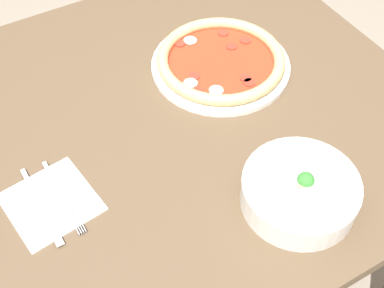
{
  "coord_description": "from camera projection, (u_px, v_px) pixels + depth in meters",
  "views": [
    {
      "loc": [
        0.36,
        0.7,
        1.59
      ],
      "look_at": [
        0.02,
        0.11,
        0.78
      ],
      "focal_mm": 50.0,
      "sensor_mm": 36.0,
      "label": 1
    }
  ],
  "objects": [
    {
      "name": "ground_plane",
      "position": [
        180.0,
        277.0,
        1.72
      ],
      "size": [
        8.0,
        8.0,
        0.0
      ],
      "primitive_type": "plane",
      "color": "gray"
    },
    {
      "name": "dining_table",
      "position": [
        176.0,
        147.0,
        1.22
      ],
      "size": [
        1.07,
        0.97,
        0.76
      ],
      "color": "brown",
      "rests_on": "ground_plane"
    },
    {
      "name": "pizza",
      "position": [
        221.0,
        61.0,
        1.22
      ],
      "size": [
        0.32,
        0.32,
        0.04
      ],
      "color": "white",
      "rests_on": "dining_table"
    },
    {
      "name": "bowl",
      "position": [
        300.0,
        191.0,
        0.97
      ],
      "size": [
        0.22,
        0.22,
        0.08
      ],
      "color": "white",
      "rests_on": "dining_table"
    },
    {
      "name": "napkin",
      "position": [
        51.0,
        202.0,
        0.99
      ],
      "size": [
        0.17,
        0.17,
        0.0
      ],
      "color": "white",
      "rests_on": "dining_table"
    },
    {
      "name": "fork",
      "position": [
        62.0,
        195.0,
        1.0
      ],
      "size": [
        0.02,
        0.19,
        0.0
      ],
      "rotation": [
        0.0,
        0.0,
        1.59
      ],
      "color": "silver",
      "rests_on": "napkin"
    },
    {
      "name": "knife",
      "position": [
        39.0,
        202.0,
        0.99
      ],
      "size": [
        0.02,
        0.19,
        0.01
      ],
      "rotation": [
        0.0,
        0.0,
        1.59
      ],
      "color": "silver",
      "rests_on": "napkin"
    }
  ]
}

